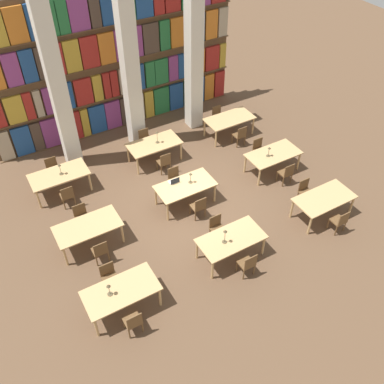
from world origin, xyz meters
The scene contains 39 objects.
ground_plane centered at (0.00, 0.00, 0.00)m, with size 40.00×40.00×0.00m, color brown.
bookshelf_bank centered at (-0.01, 5.44, 2.66)m, with size 9.93×0.35×5.50m.
pillar_left centered at (-2.56, 4.00, 3.00)m, with size 0.54×0.54×6.00m.
pillar_center centered at (0.00, 4.00, 3.00)m, with size 0.54×0.54×6.00m.
pillar_right centered at (2.56, 4.00, 3.00)m, with size 0.54×0.54×6.00m.
reading_table_0 centered at (-3.45, -2.62, 0.70)m, with size 1.91×1.00×0.78m.
chair_0 centered at (-3.49, -3.40, 0.46)m, with size 0.42×0.40×0.86m.
chair_1 centered at (-3.49, -1.83, 0.46)m, with size 0.42×0.40×0.86m.
desk_lamp_0 centered at (-3.72, -2.59, 1.04)m, with size 0.14×0.14×0.40m.
reading_table_1 centered at (-0.05, -2.57, 0.70)m, with size 1.91×1.00×0.78m.
chair_2 centered at (-0.01, -3.35, 0.46)m, with size 0.42×0.40×0.86m.
chair_3 centered at (-0.01, -1.79, 0.46)m, with size 0.42×0.40×0.86m.
desk_lamp_1 centered at (-0.30, -2.59, 1.11)m, with size 0.14×0.14×0.49m.
reading_table_2 centered at (3.40, -2.64, 0.70)m, with size 1.91×1.00×0.78m.
chair_4 centered at (3.38, -3.42, 0.46)m, with size 0.42×0.40×0.86m.
chair_5 centered at (3.38, -1.85, 0.46)m, with size 0.42×0.40×0.86m.
reading_table_3 centered at (-3.41, -0.08, 0.70)m, with size 1.91×1.00×0.78m.
chair_6 centered at (-3.37, -0.86, 0.46)m, with size 0.42×0.40×0.86m.
chair_7 centered at (-3.37, 0.71, 0.46)m, with size 0.42×0.40×0.86m.
reading_table_4 centered at (-0.07, 0.06, 0.70)m, with size 1.91×1.00×0.78m.
chair_8 centered at (-0.03, -0.72, 0.46)m, with size 0.42×0.40×0.86m.
chair_9 centered at (-0.03, 0.84, 0.46)m, with size 0.42×0.40×0.86m.
desk_lamp_2 centered at (0.15, 0.08, 1.05)m, with size 0.14×0.14×0.41m.
laptop centered at (-0.31, 0.36, 0.82)m, with size 0.32×0.22×0.21m.
reading_table_5 centered at (3.44, -0.04, 0.70)m, with size 1.91×1.00×0.78m.
chair_10 centered at (3.43, -0.82, 0.46)m, with size 0.42×0.40×0.86m.
chair_11 centered at (3.43, 0.75, 0.46)m, with size 0.42×0.40×0.86m.
desk_lamp_3 centered at (3.19, -0.06, 1.04)m, with size 0.14×0.14×0.39m.
reading_table_6 centered at (-3.43, 2.65, 0.70)m, with size 1.91×1.00×0.78m.
chair_12 centered at (-3.45, 1.86, 0.46)m, with size 0.42×0.40×0.86m.
chair_13 centered at (-3.45, 3.43, 0.46)m, with size 0.42×0.40×0.86m.
desk_lamp_4 centered at (-3.34, 2.60, 1.06)m, with size 0.14×0.14×0.42m.
reading_table_7 centered at (0.08, 2.61, 0.70)m, with size 1.91×1.00×0.78m.
chair_14 centered at (0.07, 1.83, 0.46)m, with size 0.42×0.40×0.86m.
chair_15 centered at (0.07, 3.40, 0.46)m, with size 0.42×0.40×0.86m.
desk_lamp_5 centered at (0.21, 2.59, 1.11)m, with size 0.14×0.14×0.49m.
reading_table_8 centered at (3.37, 2.62, 0.70)m, with size 1.91×1.00×0.78m.
chair_16 centered at (3.35, 1.84, 0.46)m, with size 0.42×0.40×0.86m.
chair_17 centered at (3.35, 3.41, 0.46)m, with size 0.42×0.40×0.86m.
Camera 1 is at (-5.05, -8.96, 9.89)m, focal length 40.00 mm.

